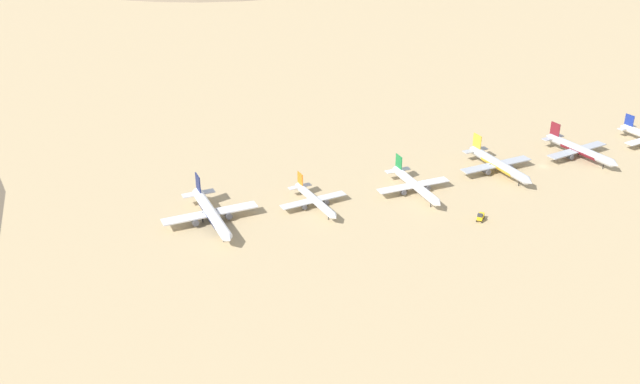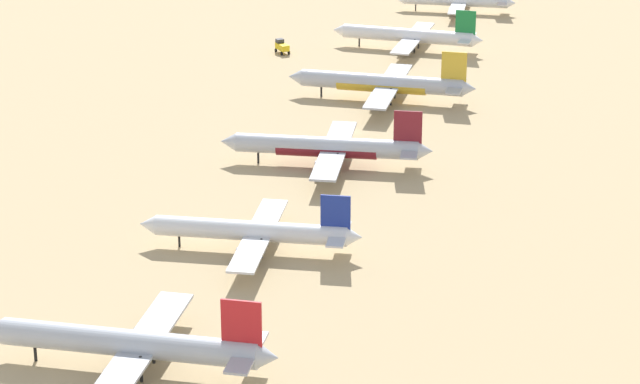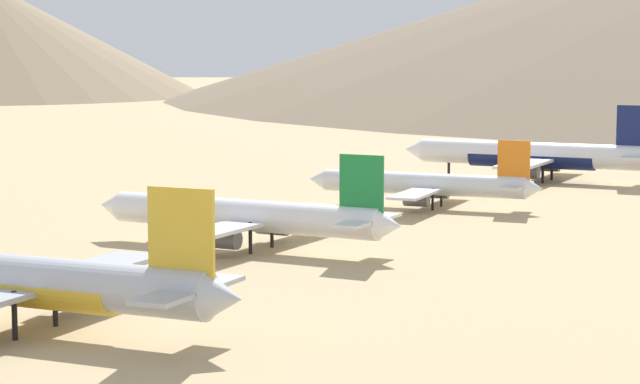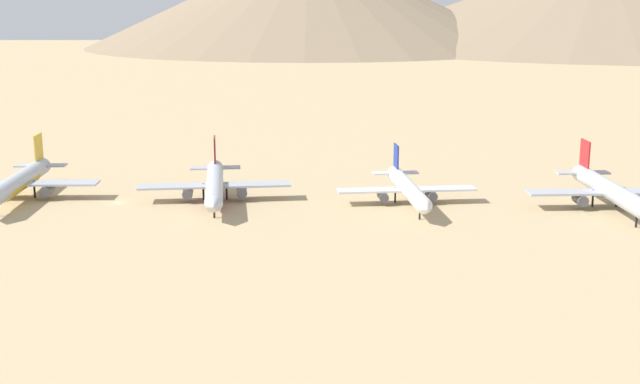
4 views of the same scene
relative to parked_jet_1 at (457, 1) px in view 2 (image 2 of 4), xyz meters
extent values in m
plane|color=tan|center=(6.19, 124.98, -3.84)|extent=(2078.33, 2078.33, 0.00)
cylinder|color=silver|center=(0.43, 0.03, 0.10)|extent=(33.94, 5.76, 3.57)
cone|color=silver|center=(-17.73, -1.16, 0.10)|extent=(2.83, 3.37, 3.21)
cube|color=silver|center=(-14.92, -0.98, 0.46)|extent=(3.73, 11.43, 0.34)
cube|color=silver|center=(-0.97, -0.06, -0.52)|extent=(6.76, 32.14, 0.42)
cylinder|color=#4C4C54|center=(-0.59, 5.60, -1.81)|extent=(4.07, 2.41, 2.16)
cylinder|color=#4C4C54|center=(0.14, -5.63, -1.81)|extent=(4.07, 2.41, 2.16)
cylinder|color=black|center=(13.24, 0.87, -2.05)|extent=(0.41, 0.41, 3.58)
cylinder|color=black|center=(-2.07, 2.31, -2.05)|extent=(0.41, 0.41, 3.58)
cylinder|color=black|center=(-1.75, -2.56, -2.05)|extent=(0.41, 0.41, 3.58)
cylinder|color=white|center=(6.58, 48.87, 0.65)|extent=(38.57, 5.16, 4.06)
cone|color=white|center=(27.52, 48.27, 0.65)|extent=(3.53, 4.08, 3.98)
cone|color=white|center=(-14.14, 49.46, 0.65)|extent=(3.10, 3.74, 3.66)
cube|color=#197A38|center=(-10.30, 49.35, 5.41)|extent=(5.89, 0.54, 7.48)
cube|color=silver|center=(-10.94, 49.37, 1.06)|extent=(3.79, 12.92, 0.38)
cube|color=silver|center=(4.98, 48.91, -0.06)|extent=(6.38, 36.47, 0.48)
cylinder|color=#4C4C54|center=(6.02, 55.30, -1.53)|extent=(4.56, 2.59, 2.46)
cylinder|color=#4C4C54|center=(5.65, 42.48, -1.53)|extent=(4.56, 2.59, 2.46)
cylinder|color=black|center=(21.19, 48.45, -1.80)|extent=(0.47, 0.47, 4.08)
cylinder|color=black|center=(3.99, 51.72, -1.80)|extent=(0.47, 0.47, 4.08)
cylinder|color=black|center=(3.83, 46.17, -1.80)|extent=(0.47, 0.47, 4.08)
cylinder|color=#B2B7C1|center=(3.66, 98.76, 1.07)|extent=(42.19, 5.52, 4.44)
cone|color=#B2B7C1|center=(26.57, 99.35, 1.07)|extent=(3.85, 4.45, 4.35)
cone|color=#B2B7C1|center=(-19.01, 98.18, 1.07)|extent=(3.38, 4.08, 4.00)
cube|color=gold|center=(-14.81, 98.29, 6.27)|extent=(6.44, 0.57, 8.18)
cube|color=#A4A8B2|center=(-15.51, 98.27, 1.52)|extent=(4.10, 14.12, 0.42)
cube|color=#A4A8B2|center=(1.91, 98.72, 0.29)|extent=(6.86, 39.89, 0.53)
cylinder|color=#4C4C54|center=(2.66, 105.75, -1.31)|extent=(4.98, 2.81, 2.69)
cylinder|color=#4C4C54|center=(3.02, 91.73, -1.31)|extent=(4.98, 2.81, 2.69)
cylinder|color=black|center=(19.65, 99.17, -1.61)|extent=(0.51, 0.51, 4.47)
cylinder|color=black|center=(0.66, 101.73, -1.61)|extent=(0.51, 0.51, 4.47)
cylinder|color=black|center=(0.82, 95.65, -1.61)|extent=(0.51, 0.51, 4.47)
cylinder|color=gold|center=(3.66, 98.76, 0.74)|extent=(23.26, 5.04, 4.45)
cylinder|color=#B2B7C1|center=(5.43, 149.23, 0.95)|extent=(41.26, 9.00, 4.33)
cone|color=#B2B7C1|center=(27.62, 151.79, 0.95)|extent=(4.11, 4.63, 4.24)
cone|color=#B2B7C1|center=(-16.53, 146.70, 0.95)|extent=(3.62, 4.24, 3.90)
cube|color=maroon|center=(-12.46, 147.17, 6.02)|extent=(6.27, 1.11, 7.98)
cube|color=#A4A8B2|center=(-13.14, 147.09, 1.38)|extent=(5.19, 14.00, 0.41)
cube|color=#A4A8B2|center=(3.73, 149.03, 0.19)|extent=(10.10, 39.15, 0.51)
cylinder|color=#4C4C54|center=(3.86, 155.93, -1.38)|extent=(5.06, 3.15, 2.62)
cylinder|color=#4C4C54|center=(5.42, 142.34, -1.38)|extent=(5.06, 3.15, 2.62)
cylinder|color=black|center=(20.92, 151.01, -1.66)|extent=(0.50, 0.50, 4.35)
cylinder|color=black|center=(2.26, 151.85, -1.66)|extent=(0.50, 0.50, 4.35)
cylinder|color=black|center=(2.94, 145.96, -1.66)|extent=(0.50, 0.50, 4.35)
cylinder|color=maroon|center=(5.43, 149.23, 0.62)|extent=(22.92, 6.90, 4.34)
cylinder|color=silver|center=(7.94, 197.94, 0.49)|extent=(37.32, 7.72, 3.92)
cone|color=silver|center=(28.04, 200.02, 0.49)|extent=(3.68, 4.16, 3.84)
cone|color=silver|center=(-11.95, 195.88, 0.49)|extent=(3.23, 3.80, 3.53)
cube|color=navy|center=(-8.26, 196.26, 5.08)|extent=(5.68, 0.94, 7.22)
cube|color=silver|center=(-8.88, 196.19, 0.88)|extent=(4.56, 12.64, 0.37)
cube|color=silver|center=(6.40, 197.78, -0.19)|extent=(8.74, 35.40, 0.46)
cylinder|color=#4C4C54|center=(6.59, 204.01, -1.61)|extent=(4.55, 2.80, 2.37)
cylinder|color=#4C4C54|center=(7.86, 191.71, -1.61)|extent=(4.55, 2.80, 2.37)
cylinder|color=black|center=(21.97, 199.39, -1.87)|extent=(0.45, 0.45, 3.94)
cylinder|color=black|center=(5.10, 200.34, -1.87)|extent=(0.45, 0.45, 3.94)
cylinder|color=black|center=(5.65, 195.00, -1.87)|extent=(0.45, 0.45, 3.94)
cylinder|color=#B2B7C1|center=(12.74, 246.86, 1.07)|extent=(42.23, 6.68, 4.44)
cone|color=#B2B7C1|center=(-9.89, 245.64, 1.07)|extent=(3.48, 4.16, 4.00)
cube|color=red|center=(-5.69, 245.87, 6.27)|extent=(6.44, 0.75, 8.18)
cube|color=#A4A8B2|center=(-6.39, 245.83, 1.51)|extent=(4.48, 14.20, 0.42)
cube|color=#A4A8B2|center=(10.99, 246.76, 0.29)|extent=(7.96, 39.97, 0.53)
cylinder|color=#4C4C54|center=(11.55, 253.81, -1.32)|extent=(5.04, 2.95, 2.69)
cylinder|color=#4C4C54|center=(12.30, 239.81, -1.32)|extent=(5.04, 2.95, 2.69)
cylinder|color=black|center=(28.70, 247.71, -1.61)|extent=(0.51, 0.51, 4.46)
cylinder|color=black|center=(9.66, 249.73, -1.61)|extent=(0.51, 0.51, 4.46)
cylinder|color=black|center=(9.99, 243.67, -1.61)|extent=(0.51, 0.51, 4.46)
cube|color=yellow|center=(41.12, 61.49, -1.89)|extent=(5.16, 5.42, 1.70)
cube|color=#333338|center=(42.25, 60.22, -0.49)|extent=(2.74, 2.72, 1.10)
cylinder|color=black|center=(43.29, 60.77, -3.29)|extent=(0.99, 1.06, 1.10)
cylinder|color=black|center=(41.57, 59.25, -3.29)|extent=(0.99, 1.06, 1.10)
cylinder|color=black|center=(40.68, 63.74, -3.29)|extent=(0.99, 1.06, 1.10)
cylinder|color=black|center=(38.95, 62.21, -3.29)|extent=(0.99, 1.06, 1.10)
camera|label=1|loc=(264.87, -116.31, 146.37)|focal=40.27mm
camera|label=2|loc=(-62.73, 417.19, 99.57)|focal=73.92mm
camera|label=3|loc=(-71.78, 189.64, 22.60)|focal=70.65mm
camera|label=4|loc=(212.13, 176.80, 47.28)|focal=47.07mm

